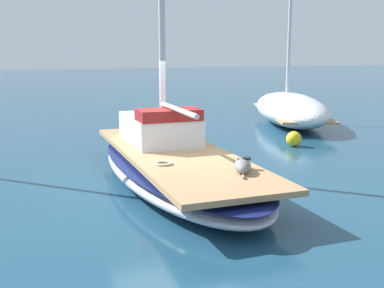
{
  "coord_description": "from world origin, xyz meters",
  "views": [
    {
      "loc": [
        -2.93,
        -9.27,
        2.75
      ],
      "look_at": [
        0.0,
        -1.0,
        1.01
      ],
      "focal_mm": 44.92,
      "sensor_mm": 36.0,
      "label": 1
    }
  ],
  "objects_px": {
    "coiled_rope": "(164,163)",
    "mooring_buoy": "(294,139)",
    "sailboat_main": "(176,167)",
    "moored_boat_starboard_side": "(290,108)",
    "deck_winch": "(247,164)",
    "dog_grey": "(242,166)"
  },
  "relations": [
    {
      "from": "coiled_rope",
      "to": "mooring_buoy",
      "type": "height_order",
      "value": "coiled_rope"
    },
    {
      "from": "sailboat_main",
      "to": "moored_boat_starboard_side",
      "type": "xyz_separation_m",
      "value": [
        6.38,
        6.13,
        0.26
      ]
    },
    {
      "from": "deck_winch",
      "to": "coiled_rope",
      "type": "relative_size",
      "value": 0.65
    },
    {
      "from": "sailboat_main",
      "to": "moored_boat_starboard_side",
      "type": "distance_m",
      "value": 8.86
    },
    {
      "from": "dog_grey",
      "to": "moored_boat_starboard_side",
      "type": "xyz_separation_m",
      "value": [
        5.81,
        8.09,
        -0.17
      ]
    },
    {
      "from": "sailboat_main",
      "to": "deck_winch",
      "type": "height_order",
      "value": "deck_winch"
    },
    {
      "from": "deck_winch",
      "to": "coiled_rope",
      "type": "distance_m",
      "value": 1.53
    },
    {
      "from": "dog_grey",
      "to": "coiled_rope",
      "type": "xyz_separation_m",
      "value": [
        -1.12,
        0.96,
        -0.08
      ]
    },
    {
      "from": "sailboat_main",
      "to": "coiled_rope",
      "type": "distance_m",
      "value": 1.19
    },
    {
      "from": "coiled_rope",
      "to": "deck_winch",
      "type": "bearing_deg",
      "value": -32.05
    },
    {
      "from": "moored_boat_starboard_side",
      "to": "mooring_buoy",
      "type": "relative_size",
      "value": 16.52
    },
    {
      "from": "sailboat_main",
      "to": "moored_boat_starboard_side",
      "type": "height_order",
      "value": "moored_boat_starboard_side"
    },
    {
      "from": "dog_grey",
      "to": "coiled_rope",
      "type": "relative_size",
      "value": 2.83
    },
    {
      "from": "deck_winch",
      "to": "sailboat_main",
      "type": "bearing_deg",
      "value": 112.32
    },
    {
      "from": "deck_winch",
      "to": "mooring_buoy",
      "type": "height_order",
      "value": "deck_winch"
    },
    {
      "from": "deck_winch",
      "to": "moored_boat_starboard_side",
      "type": "xyz_separation_m",
      "value": [
        5.64,
        7.94,
        -0.16
      ]
    },
    {
      "from": "deck_winch",
      "to": "moored_boat_starboard_side",
      "type": "height_order",
      "value": "moored_boat_starboard_side"
    },
    {
      "from": "moored_boat_starboard_side",
      "to": "mooring_buoy",
      "type": "xyz_separation_m",
      "value": [
        -2.05,
        -3.64,
        -0.38
      ]
    },
    {
      "from": "moored_boat_starboard_side",
      "to": "mooring_buoy",
      "type": "distance_m",
      "value": 4.19
    },
    {
      "from": "deck_winch",
      "to": "moored_boat_starboard_side",
      "type": "distance_m",
      "value": 9.74
    },
    {
      "from": "dog_grey",
      "to": "coiled_rope",
      "type": "height_order",
      "value": "dog_grey"
    },
    {
      "from": "sailboat_main",
      "to": "deck_winch",
      "type": "distance_m",
      "value": 2.0
    }
  ]
}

